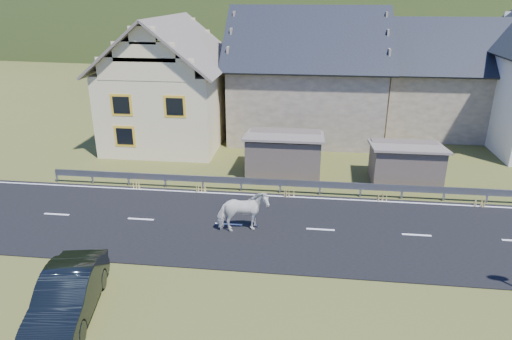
# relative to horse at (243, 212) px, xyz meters

# --- Properties ---
(ground) EXTENTS (160.00, 160.00, 0.00)m
(ground) POSITION_rel_horse_xyz_m (3.29, 0.50, -0.93)
(ground) COLOR #42461C
(ground) RESTS_ON ground
(road) EXTENTS (60.00, 7.00, 0.04)m
(road) POSITION_rel_horse_xyz_m (3.29, 0.50, -0.91)
(road) COLOR black
(road) RESTS_ON ground
(lane_markings) EXTENTS (60.00, 6.60, 0.01)m
(lane_markings) POSITION_rel_horse_xyz_m (3.29, 0.50, -0.89)
(lane_markings) COLOR silver
(lane_markings) RESTS_ON road
(guardrail) EXTENTS (28.10, 0.09, 0.75)m
(guardrail) POSITION_rel_horse_xyz_m (3.29, 4.18, -0.37)
(guardrail) COLOR #93969B
(guardrail) RESTS_ON ground
(shed_left) EXTENTS (4.30, 3.30, 2.40)m
(shed_left) POSITION_rel_horse_xyz_m (1.29, 7.00, 0.17)
(shed_left) COLOR brown
(shed_left) RESTS_ON ground
(shed_right) EXTENTS (3.80, 2.90, 2.20)m
(shed_right) POSITION_rel_horse_xyz_m (7.79, 6.50, 0.07)
(shed_right) COLOR brown
(shed_right) RESTS_ON ground
(house_cream) EXTENTS (7.80, 9.80, 8.30)m
(house_cream) POSITION_rel_horse_xyz_m (-6.72, 12.49, 3.43)
(house_cream) COLOR beige
(house_cream) RESTS_ON ground
(house_stone_a) EXTENTS (10.80, 9.80, 8.90)m
(house_stone_a) POSITION_rel_horse_xyz_m (2.29, 15.50, 3.70)
(house_stone_a) COLOR tan
(house_stone_a) RESTS_ON ground
(house_stone_b) EXTENTS (9.80, 8.80, 8.10)m
(house_stone_b) POSITION_rel_horse_xyz_m (12.29, 17.50, 3.30)
(house_stone_b) COLOR tan
(house_stone_b) RESTS_ON ground
(mountain) EXTENTS (440.00, 280.00, 260.00)m
(mountain) POSITION_rel_horse_xyz_m (8.29, 180.50, -20.93)
(mountain) COLOR #253112
(mountain) RESTS_ON ground
(conifer_patch) EXTENTS (76.00, 50.00, 28.00)m
(conifer_patch) POSITION_rel_horse_xyz_m (-51.71, 110.50, 5.07)
(conifer_patch) COLOR black
(conifer_patch) RESTS_ON ground
(horse) EXTENTS (1.57, 2.30, 1.78)m
(horse) POSITION_rel_horse_xyz_m (0.00, 0.00, 0.00)
(horse) COLOR silver
(horse) RESTS_ON road
(car) EXTENTS (2.40, 4.67, 1.47)m
(car) POSITION_rel_horse_xyz_m (-4.64, -5.97, -0.20)
(car) COLOR black
(car) RESTS_ON ground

